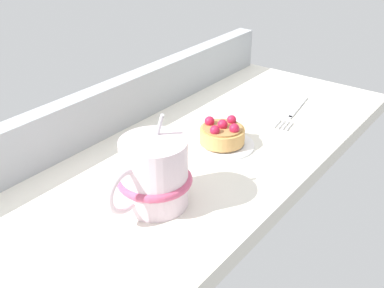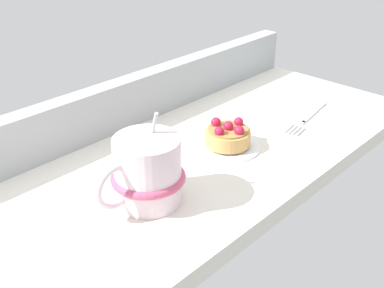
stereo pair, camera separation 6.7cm
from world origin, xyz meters
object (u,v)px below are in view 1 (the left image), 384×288
Objects in this scene: raspberry_tart at (222,133)px; dessert_plate at (222,144)px; dessert_fork at (294,112)px; coffee_mug at (153,174)px.

dessert_plate is at bearing 8.44° from raspberry_tart.
coffee_mug is at bearing 177.17° from dessert_fork.
raspberry_tart is (-0.00, -0.00, 1.87)cm from dessert_plate.
dessert_plate is at bearing 5.63° from coffee_mug.
dessert_plate is 1.87cm from raspberry_tart.
dessert_plate reaches higher than dessert_fork.
dessert_fork is at bearing -2.83° from coffee_mug.
coffee_mug is 0.82× the size of dessert_fork.
dessert_plate is 18.46cm from dessert_fork.
dessert_plate is at bearing 168.67° from dessert_fork.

